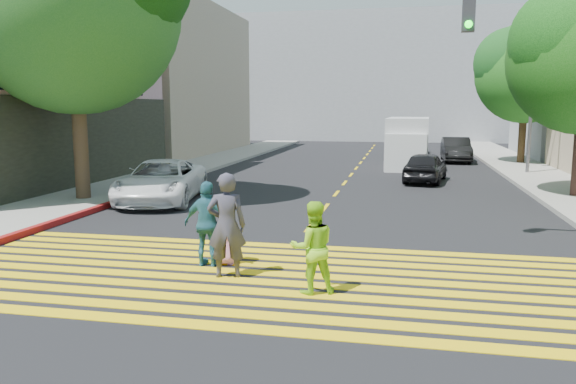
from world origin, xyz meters
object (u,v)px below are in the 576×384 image
(silver_car, at_px, (414,144))
(dark_car_near, at_px, (425,167))
(pedestrian_woman, at_px, (313,248))
(pedestrian_child, at_px, (226,236))
(pedestrian_extra, at_px, (208,224))
(tree_right_far, at_px, (528,68))
(white_sedan, at_px, (161,181))
(dark_car_parked, at_px, (456,150))
(white_van, at_px, (408,144))
(pedestrian_man, at_px, (227,225))

(silver_car, bearing_deg, dark_car_near, 94.33)
(pedestrian_woman, distance_m, pedestrian_child, 2.49)
(pedestrian_extra, bearing_deg, pedestrian_child, -147.29)
(tree_right_far, bearing_deg, white_sedan, -133.14)
(dark_car_parked, height_order, white_van, white_van)
(tree_right_far, height_order, pedestrian_woman, tree_right_far)
(dark_car_parked, bearing_deg, pedestrian_woman, -100.72)
(dark_car_near, relative_size, dark_car_parked, 0.88)
(pedestrian_man, xyz_separation_m, silver_car, (3.94, 30.30, -0.37))
(pedestrian_extra, bearing_deg, dark_car_near, -104.28)
(tree_right_far, relative_size, pedestrian_extra, 4.53)
(tree_right_far, xyz_separation_m, pedestrian_man, (-9.76, -23.42, -4.33))
(pedestrian_woman, bearing_deg, dark_car_near, -119.78)
(pedestrian_man, height_order, white_sedan, pedestrian_man)
(pedestrian_woman, bearing_deg, white_van, -115.39)
(pedestrian_child, distance_m, white_sedan, 8.36)
(pedestrian_child, height_order, dark_car_near, dark_car_near)
(tree_right_far, bearing_deg, dark_car_parked, 161.28)
(white_sedan, bearing_deg, pedestrian_woman, -61.48)
(pedestrian_extra, bearing_deg, silver_car, -94.41)
(silver_car, bearing_deg, pedestrian_man, 86.05)
(silver_car, xyz_separation_m, dark_car_parked, (2.34, -5.71, 0.08))
(tree_right_far, bearing_deg, pedestrian_child, -113.98)
(pedestrian_woman, relative_size, white_sedan, 0.32)
(pedestrian_woman, bearing_deg, pedestrian_child, -55.51)
(pedestrian_woman, relative_size, dark_car_parked, 0.37)
(pedestrian_woman, height_order, dark_car_near, pedestrian_woman)
(dark_car_near, bearing_deg, pedestrian_woman, 90.77)
(tree_right_far, bearing_deg, white_van, -156.82)
(pedestrian_woman, xyz_separation_m, dark_car_parked, (4.53, 25.18, -0.09))
(pedestrian_woman, xyz_separation_m, white_sedan, (-6.60, 8.42, -0.10))
(tree_right_far, distance_m, dark_car_parked, 5.90)
(pedestrian_child, xyz_separation_m, white_van, (3.73, 19.89, 0.65))
(white_sedan, distance_m, white_van, 15.33)
(tree_right_far, relative_size, white_van, 1.39)
(pedestrian_man, relative_size, white_van, 0.35)
(pedestrian_woman, bearing_deg, silver_car, -114.91)
(white_van, bearing_deg, pedestrian_child, -98.38)
(silver_car, height_order, dark_car_parked, dark_car_parked)
(pedestrian_extra, height_order, white_sedan, pedestrian_extra)
(white_sedan, relative_size, silver_car, 1.16)
(dark_car_near, bearing_deg, tree_right_far, -113.42)
(pedestrian_child, bearing_deg, silver_car, -93.85)
(white_sedan, bearing_deg, silver_car, 59.05)
(pedestrian_man, distance_m, dark_car_parked, 25.38)
(pedestrian_man, relative_size, silver_car, 0.46)
(pedestrian_child, xyz_separation_m, white_sedan, (-4.56, 7.01, 0.11))
(white_van, bearing_deg, silver_car, 89.26)
(dark_car_near, distance_m, white_van, 5.92)
(pedestrian_woman, bearing_deg, dark_car_parked, -121.04)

